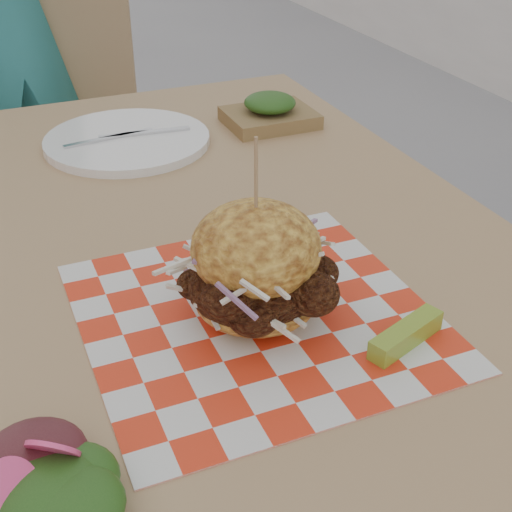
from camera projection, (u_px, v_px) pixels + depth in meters
name	position (u px, v px, depth m)	size (l,w,h in m)	color
patio_table	(198.00, 293.00, 0.94)	(0.80, 1.20, 0.75)	tan
patio_chair	(76.00, 115.00, 1.86)	(0.53, 0.53, 0.95)	tan
paper_liner	(256.00, 315.00, 0.76)	(0.36, 0.36, 0.00)	red
sandwich	(256.00, 270.00, 0.73)	(0.18, 0.18, 0.20)	gold
pickle_spear	(406.00, 335.00, 0.71)	(0.10, 0.02, 0.02)	#94AC32
side_salad	(41.00, 492.00, 0.54)	(0.13, 0.14, 0.05)	#3F1419
place_setting	(127.00, 140.00, 1.17)	(0.27, 0.27, 0.02)	white
kraft_tray	(270.00, 112.00, 1.24)	(0.15, 0.12, 0.06)	olive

